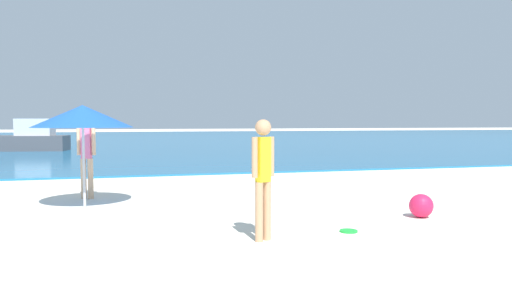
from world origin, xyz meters
TOP-DOWN VIEW (x-y plane):
  - water at (0.00, 42.34)m, footprint 160.00×60.00m
  - person_standing at (-0.45, 4.16)m, footprint 0.35×0.22m
  - frisbee at (0.92, 4.34)m, footprint 0.27×0.27m
  - person_distant at (-3.05, 8.59)m, footprint 0.38×0.23m
  - boat_near at (-7.64, 26.02)m, footprint 5.21×2.33m
  - beach_ball at (2.58, 5.00)m, footprint 0.40×0.40m
  - beach_umbrella at (-3.02, 7.48)m, footprint 1.85×1.85m

SIDE VIEW (x-z plane):
  - frisbee at x=0.92m, z-range 0.00..0.03m
  - water at x=0.00m, z-range 0.00..0.06m
  - beach_ball at x=2.58m, z-range 0.00..0.40m
  - boat_near at x=-7.64m, z-range -0.20..1.50m
  - person_standing at x=-0.45m, z-range 0.11..1.77m
  - person_distant at x=-3.05m, z-range 0.12..1.86m
  - beach_umbrella at x=-3.02m, z-range 0.76..2.69m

